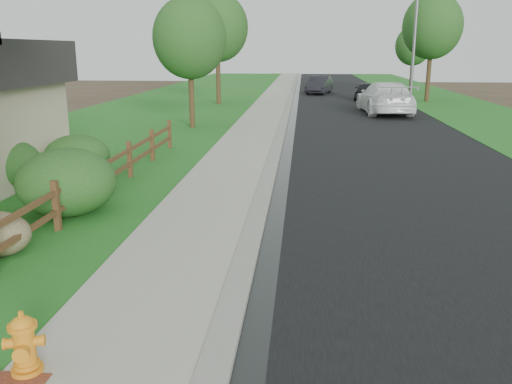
# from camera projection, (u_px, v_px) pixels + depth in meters

# --- Properties ---
(road) EXTENTS (8.00, 90.00, 0.02)m
(road) POSITION_uv_depth(u_px,v_px,m) (348.00, 101.00, 39.16)
(road) COLOR black
(road) RESTS_ON ground
(curb) EXTENTS (0.40, 90.00, 0.12)m
(curb) POSITION_uv_depth(u_px,v_px,m) (290.00, 100.00, 39.49)
(curb) COLOR gray
(curb) RESTS_ON ground
(wet_gutter) EXTENTS (0.50, 90.00, 0.00)m
(wet_gutter) POSITION_uv_depth(u_px,v_px,m) (295.00, 101.00, 39.47)
(wet_gutter) COLOR black
(wet_gutter) RESTS_ON road
(sidewalk) EXTENTS (2.20, 90.00, 0.10)m
(sidewalk) POSITION_uv_depth(u_px,v_px,m) (272.00, 100.00, 39.60)
(sidewalk) COLOR #A29D8D
(sidewalk) RESTS_ON ground
(grass_strip) EXTENTS (1.60, 90.00, 0.06)m
(grass_strip) POSITION_uv_depth(u_px,v_px,m) (247.00, 100.00, 39.77)
(grass_strip) COLOR #195A1E
(grass_strip) RESTS_ON ground
(lawn_near) EXTENTS (9.00, 90.00, 0.04)m
(lawn_near) POSITION_uv_depth(u_px,v_px,m) (177.00, 100.00, 40.20)
(lawn_near) COLOR #195A1E
(lawn_near) RESTS_ON ground
(verge_far) EXTENTS (6.00, 90.00, 0.04)m
(verge_far) POSITION_uv_depth(u_px,v_px,m) (446.00, 102.00, 38.58)
(verge_far) COLOR #195A1E
(verge_far) RESTS_ON ground
(ranch_fence) EXTENTS (0.12, 16.92, 1.10)m
(ranch_fence) POSITION_uv_depth(u_px,v_px,m) (80.00, 189.00, 12.13)
(ranch_fence) COLOR #442E16
(ranch_fence) RESTS_ON ground
(fire_hydrant) EXTENTS (0.50, 0.40, 0.75)m
(fire_hydrant) POSITION_uv_depth(u_px,v_px,m) (24.00, 345.00, 6.06)
(fire_hydrant) COLOR orange
(fire_hydrant) RESTS_ON sidewalk
(white_suv) EXTENTS (2.92, 6.43, 1.83)m
(white_suv) POSITION_uv_depth(u_px,v_px,m) (385.00, 98.00, 31.41)
(white_suv) COLOR white
(white_suv) RESTS_ON road
(dark_car_mid) EXTENTS (2.08, 4.10, 1.34)m
(dark_car_mid) POSITION_uv_depth(u_px,v_px,m) (366.00, 91.00, 39.93)
(dark_car_mid) COLOR black
(dark_car_mid) RESTS_ON road
(dark_car_far) EXTENTS (2.51, 4.62, 1.44)m
(dark_car_far) POSITION_uv_depth(u_px,v_px,m) (319.00, 85.00, 45.53)
(dark_car_far) COLOR black
(dark_car_far) RESTS_ON road
(streetlight) EXTENTS (2.25, 0.56, 9.78)m
(streetlight) POSITION_uv_depth(u_px,v_px,m) (413.00, 20.00, 35.94)
(streetlight) COLOR slate
(streetlight) RESTS_ON ground
(shrub_b) EXTENTS (2.76, 2.76, 1.53)m
(shrub_b) POSITION_uv_depth(u_px,v_px,m) (67.00, 182.00, 12.15)
(shrub_b) COLOR #1C4518
(shrub_b) RESTS_ON ground
(shrub_c) EXTENTS (2.28, 2.28, 1.39)m
(shrub_c) POSITION_uv_depth(u_px,v_px,m) (4.00, 165.00, 14.32)
(shrub_c) COLOR #1C4518
(shrub_c) RESTS_ON ground
(shrub_d) EXTENTS (1.96, 1.96, 1.28)m
(shrub_d) POSITION_uv_depth(u_px,v_px,m) (77.00, 157.00, 15.65)
(shrub_d) COLOR #1C4518
(shrub_d) RESTS_ON ground
(tree_near_left) EXTENTS (3.40, 3.40, 6.03)m
(tree_near_left) POSITION_uv_depth(u_px,v_px,m) (190.00, 38.00, 24.84)
(tree_near_left) COLOR #352115
(tree_near_left) RESTS_ON ground
(tree_mid_left) EXTENTS (4.08, 4.08, 7.29)m
(tree_mid_left) POSITION_uv_depth(u_px,v_px,m) (217.00, 28.00, 35.67)
(tree_mid_left) COLOR #352115
(tree_mid_left) RESTS_ON ground
(tree_mid_right) EXTENTS (4.13, 4.13, 7.48)m
(tree_mid_right) POSITION_uv_depth(u_px,v_px,m) (432.00, 26.00, 37.61)
(tree_mid_right) COLOR #352115
(tree_mid_right) RESTS_ON ground
(tree_far_right) EXTENTS (3.05, 3.05, 5.62)m
(tree_far_right) POSITION_uv_depth(u_px,v_px,m) (413.00, 46.00, 46.49)
(tree_far_right) COLOR #352115
(tree_far_right) RESTS_ON ground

